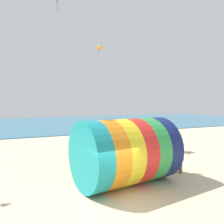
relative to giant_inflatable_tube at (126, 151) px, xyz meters
The scene contains 5 objects.
ground_plane 3.36m from the giant_inflatable_tube, 122.27° to the right, with size 120.00×120.00×0.00m, color beige.
sea 39.59m from the giant_inflatable_tube, 92.15° to the left, with size 120.00×40.00×0.10m, color teal.
giant_inflatable_tube is the anchor object (origin of this frame).
kite_handler 4.33m from the giant_inflatable_tube, ahead, with size 0.41×0.33×1.69m.
kite_orange_parafoil 12.75m from the giant_inflatable_tube, 78.98° to the left, with size 0.82×1.39×0.71m.
Camera 1 is at (-4.26, -8.86, 4.75)m, focal length 35.00 mm.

